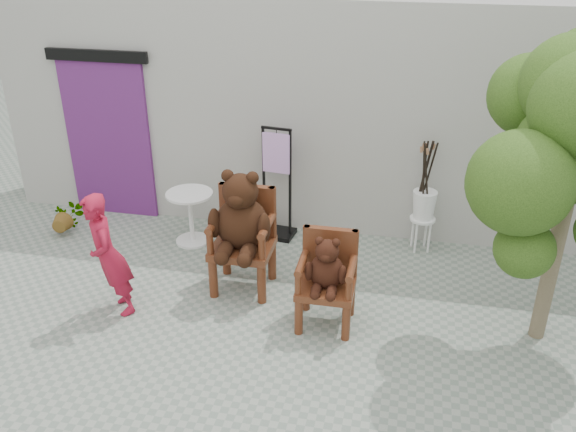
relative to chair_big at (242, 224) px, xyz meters
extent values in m
plane|color=gray|center=(0.70, -1.06, -0.82)|extent=(60.00, 60.00, 0.00)
cube|color=#ACAAA1|center=(0.70, 2.04, 0.68)|extent=(9.00, 1.00, 3.00)
cube|color=#5C2163|center=(-2.30, 1.52, 0.28)|extent=(1.20, 0.08, 2.20)
cube|color=black|center=(-2.30, 1.48, 1.43)|extent=(1.40, 0.06, 0.15)
cylinder|color=#49200F|center=(-0.28, -0.26, -0.59)|extent=(0.10, 0.10, 0.47)
cylinder|color=#49200F|center=(-0.28, 0.24, -0.59)|extent=(0.10, 0.10, 0.47)
cylinder|color=#49200F|center=(0.28, -0.26, -0.59)|extent=(0.10, 0.10, 0.47)
cylinder|color=#49200F|center=(0.28, 0.24, -0.59)|extent=(0.10, 0.10, 0.47)
cube|color=#49200F|center=(0.00, -0.01, -0.31)|extent=(0.67, 0.62, 0.09)
cube|color=#49200F|center=(0.00, 0.25, 0.05)|extent=(0.64, 0.09, 0.62)
cylinder|color=#49200F|center=(-0.29, 0.25, 0.05)|extent=(0.09, 0.09, 0.62)
cylinder|color=#49200F|center=(-0.29, -0.26, -0.12)|extent=(0.08, 0.08, 0.28)
cylinder|color=#49200F|center=(-0.29, -0.01, 0.02)|extent=(0.09, 0.58, 0.09)
cylinder|color=#49200F|center=(0.29, 0.25, 0.05)|extent=(0.09, 0.09, 0.62)
cylinder|color=#49200F|center=(0.29, -0.26, -0.12)|extent=(0.08, 0.08, 0.28)
cylinder|color=#49200F|center=(0.29, -0.01, 0.02)|extent=(0.09, 0.58, 0.09)
ellipsoid|color=black|center=(0.00, 0.02, -0.01)|extent=(0.59, 0.50, 0.62)
sphere|color=black|center=(0.00, -0.01, 0.40)|extent=(0.39, 0.39, 0.39)
ellipsoid|color=black|center=(0.00, -0.17, 0.37)|extent=(0.18, 0.14, 0.14)
sphere|color=black|center=(-0.14, 0.00, 0.57)|extent=(0.14, 0.14, 0.14)
sphere|color=black|center=(0.14, 0.00, 0.57)|extent=(0.14, 0.14, 0.14)
ellipsoid|color=black|center=(-0.28, -0.11, 0.03)|extent=(0.14, 0.20, 0.35)
ellipsoid|color=black|center=(-0.13, -0.25, -0.21)|extent=(0.17, 0.35, 0.17)
sphere|color=black|center=(-0.13, -0.39, -0.23)|extent=(0.17, 0.17, 0.17)
ellipsoid|color=black|center=(0.28, -0.11, 0.03)|extent=(0.14, 0.20, 0.35)
ellipsoid|color=black|center=(0.13, -0.25, -0.21)|extent=(0.17, 0.35, 0.17)
sphere|color=black|center=(0.13, -0.39, -0.23)|extent=(0.17, 0.17, 0.17)
cylinder|color=#49200F|center=(0.78, -0.73, -0.62)|extent=(0.09, 0.09, 0.41)
cylinder|color=#49200F|center=(0.78, -0.30, -0.62)|extent=(0.09, 0.09, 0.41)
cylinder|color=#49200F|center=(1.27, -0.73, -0.62)|extent=(0.09, 0.09, 0.41)
cylinder|color=#49200F|center=(1.27, -0.30, -0.62)|extent=(0.09, 0.09, 0.41)
cube|color=#49200F|center=(1.03, -0.52, -0.37)|extent=(0.58, 0.53, 0.08)
cube|color=#49200F|center=(1.03, -0.29, -0.07)|extent=(0.55, 0.08, 0.53)
cylinder|color=#49200F|center=(0.78, -0.29, -0.07)|extent=(0.08, 0.08, 0.53)
cylinder|color=#49200F|center=(0.78, -0.73, -0.21)|extent=(0.07, 0.07, 0.24)
cylinder|color=#49200F|center=(0.78, -0.52, -0.09)|extent=(0.08, 0.51, 0.08)
cylinder|color=#49200F|center=(1.28, -0.29, -0.07)|extent=(0.08, 0.08, 0.53)
cylinder|color=#49200F|center=(1.28, -0.73, -0.21)|extent=(0.07, 0.07, 0.24)
cylinder|color=#49200F|center=(1.28, -0.52, -0.09)|extent=(0.08, 0.51, 0.08)
ellipsoid|color=black|center=(1.03, -0.51, -0.18)|extent=(0.36, 0.31, 0.38)
sphere|color=black|center=(1.03, -0.52, 0.07)|extent=(0.24, 0.24, 0.24)
ellipsoid|color=black|center=(1.03, -0.62, 0.05)|extent=(0.11, 0.09, 0.09)
sphere|color=black|center=(0.94, -0.52, 0.17)|extent=(0.08, 0.08, 0.08)
sphere|color=black|center=(1.11, -0.52, 0.17)|extent=(0.08, 0.08, 0.08)
ellipsoid|color=black|center=(0.86, -0.58, -0.15)|extent=(0.08, 0.12, 0.22)
ellipsoid|color=black|center=(0.95, -0.67, -0.30)|extent=(0.11, 0.21, 0.11)
sphere|color=black|center=(0.95, -0.75, -0.32)|extent=(0.10, 0.10, 0.10)
ellipsoid|color=black|center=(1.20, -0.58, -0.15)|extent=(0.08, 0.12, 0.22)
ellipsoid|color=black|center=(1.11, -0.67, -0.30)|extent=(0.11, 0.21, 0.11)
sphere|color=black|center=(1.11, -0.75, -0.32)|extent=(0.10, 0.10, 0.10)
imported|color=#A5142E|center=(-1.24, -0.76, -0.12)|extent=(0.57, 0.61, 1.40)
cylinder|color=white|center=(-0.95, 0.89, -0.13)|extent=(0.60, 0.60, 0.03)
cylinder|color=white|center=(-0.95, 0.89, -0.47)|extent=(0.06, 0.06, 0.68)
cylinder|color=white|center=(-0.95, 0.89, -0.81)|extent=(0.44, 0.44, 0.03)
cube|color=black|center=(-0.07, 1.32, -0.07)|extent=(0.03, 0.03, 1.50)
cube|color=black|center=(0.29, 1.27, -0.07)|extent=(0.03, 0.03, 1.50)
cube|color=black|center=(0.11, 1.29, 0.68)|extent=(0.40, 0.08, 0.03)
cube|color=black|center=(0.11, 1.29, -0.79)|extent=(0.49, 0.40, 0.06)
cube|color=#D39CE2|center=(0.11, 1.28, 0.36)|extent=(0.36, 0.09, 0.52)
cylinder|color=black|center=(0.11, 1.29, 0.65)|extent=(0.01, 0.01, 0.08)
cylinder|color=white|center=(1.99, 1.29, -0.38)|extent=(0.32, 0.32, 0.03)
cylinder|color=white|center=(2.07, 1.38, -0.60)|extent=(0.03, 0.03, 0.44)
cylinder|color=white|center=(1.90, 1.38, -0.60)|extent=(0.03, 0.03, 0.44)
cylinder|color=white|center=(1.90, 1.21, -0.60)|extent=(0.03, 0.03, 0.44)
cylinder|color=white|center=(2.07, 1.21, -0.60)|extent=(0.03, 0.03, 0.44)
cylinder|color=black|center=(1.95, 1.33, 0.23)|extent=(0.15, 0.14, 0.79)
cylinder|color=#895D3E|center=(1.91, 1.38, 0.55)|extent=(0.05, 0.05, 0.08)
cylinder|color=black|center=(1.97, 1.25, 0.23)|extent=(0.14, 0.06, 0.80)
cylinder|color=#895D3E|center=(1.96, 1.20, 0.55)|extent=(0.05, 0.04, 0.08)
cylinder|color=black|center=(1.96, 1.33, 0.23)|extent=(0.14, 0.10, 0.79)
cylinder|color=#895D3E|center=(1.93, 1.38, 0.55)|extent=(0.05, 0.04, 0.08)
cylinder|color=black|center=(1.94, 1.27, 0.23)|extent=(0.08, 0.18, 0.79)
cylinder|color=#895D3E|center=(1.88, 1.25, 0.55)|extent=(0.04, 0.05, 0.08)
cylinder|color=black|center=(2.01, 1.34, 0.23)|extent=(0.14, 0.08, 0.79)
cylinder|color=#895D3E|center=(2.03, 1.38, 0.55)|extent=(0.05, 0.04, 0.08)
cylinder|color=black|center=(1.94, 1.31, 0.23)|extent=(0.05, 0.10, 0.80)
cylinder|color=#895D3E|center=(1.91, 1.32, 0.55)|extent=(0.04, 0.04, 0.07)
cylinder|color=brown|center=(3.19, -0.27, 0.52)|extent=(0.15, 0.15, 2.69)
sphere|color=#203C10|center=(3.05, -0.17, 1.76)|extent=(0.89, 0.89, 0.89)
sphere|color=#203C10|center=(3.15, -0.26, 1.22)|extent=(1.00, 1.00, 1.00)
sphere|color=#203C10|center=(2.68, -0.70, 1.03)|extent=(0.92, 0.92, 0.92)
sphere|color=#203C10|center=(2.79, 0.17, 1.56)|extent=(0.78, 0.78, 0.78)
sphere|color=#203C10|center=(2.81, -0.75, 0.43)|extent=(0.54, 0.54, 0.54)
imported|color=#203C10|center=(-2.70, 0.81, -0.60)|extent=(0.44, 0.40, 0.45)
camera|label=1|loc=(1.71, -5.74, 3.11)|focal=38.00mm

